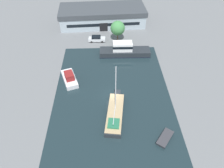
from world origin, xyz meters
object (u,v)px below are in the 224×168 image
object	(u,v)px
warehouse_building	(102,16)
sailboat_moored	(115,113)
motor_cruiser	(124,50)
quay_tree_near_building	(118,28)
cabin_boat	(69,78)
parked_car	(97,39)
small_dinghy	(165,138)

from	to	relation	value
warehouse_building	sailboat_moored	xyz separation A→B (m)	(2.27, -38.17, -2.01)
sailboat_moored	motor_cruiser	xyz separation A→B (m)	(3.20, 20.38, 0.65)
quay_tree_near_building	cabin_boat	distance (m)	20.84
parked_car	sailboat_moored	distance (m)	27.46
quay_tree_near_building	sailboat_moored	bearing A→B (deg)	-93.98
warehouse_building	small_dinghy	xyz separation A→B (m)	(10.58, -43.78, -2.32)
warehouse_building	sailboat_moored	distance (m)	38.29
quay_tree_near_building	small_dinghy	xyz separation A→B (m)	(6.41, -32.92, -3.58)
motor_cruiser	sailboat_moored	bearing A→B (deg)	171.63
cabin_boat	warehouse_building	bearing A→B (deg)	55.74
parked_car	cabin_boat	distance (m)	17.90
quay_tree_near_building	small_dinghy	bearing A→B (deg)	-78.98
motor_cruiser	cabin_boat	size ratio (longest dim) A/B	1.93
quay_tree_near_building	sailboat_moored	world-z (taller)	sailboat_moored
parked_car	motor_cruiser	size ratio (longest dim) A/B	0.36
parked_car	small_dinghy	bearing A→B (deg)	21.82
sailboat_moored	motor_cruiser	bearing A→B (deg)	88.75
motor_cruiser	cabin_boat	world-z (taller)	motor_cruiser
quay_tree_near_building	small_dinghy	size ratio (longest dim) A/B	1.43
warehouse_building	quay_tree_near_building	distance (m)	11.70
warehouse_building	small_dinghy	distance (m)	45.10
warehouse_building	quay_tree_near_building	world-z (taller)	quay_tree_near_building
warehouse_building	motor_cruiser	size ratio (longest dim) A/B	2.06
sailboat_moored	small_dinghy	bearing A→B (deg)	-26.32
small_dinghy	cabin_boat	world-z (taller)	cabin_boat
motor_cruiser	cabin_boat	bearing A→B (deg)	128.88
warehouse_building	cabin_boat	distance (m)	28.96
parked_car	cabin_boat	size ratio (longest dim) A/B	0.70
motor_cruiser	warehouse_building	bearing A→B (deg)	17.65
quay_tree_near_building	motor_cruiser	xyz separation A→B (m)	(1.30, -6.93, -2.62)
parked_car	quay_tree_near_building	bearing A→B (deg)	92.66
sailboat_moored	motor_cruiser	distance (m)	20.64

